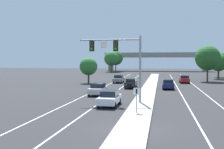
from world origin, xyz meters
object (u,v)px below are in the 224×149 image
object	(u,v)px
median_sign_post	(137,96)
car_oncoming_grey	(119,79)
tree_far_right_a	(208,58)
car_oncoming_white	(110,98)
tree_far_right_c	(218,63)
car_oncoming_black	(131,83)
overhead_signal_mast	(120,55)
car_receding_red	(184,79)
car_receding_navy	(168,84)
tree_far_left_a	(111,59)
tree_far_right_b	(219,61)
car_oncoming_silver	(98,89)
tree_far_left_b	(116,58)
tree_far_left_c	(88,66)

from	to	relation	value
median_sign_post	car_oncoming_grey	size ratio (longest dim) A/B	0.49
tree_far_right_a	car_oncoming_white	bearing A→B (deg)	-113.33
tree_far_right_c	car_oncoming_grey	bearing A→B (deg)	-146.15
car_oncoming_white	car_oncoming_black	world-z (taller)	same
car_oncoming_black	car_oncoming_grey	xyz separation A→B (m)	(-3.64, 10.22, 0.00)
car_oncoming_white	tree_far_right_a	distance (m)	38.44
overhead_signal_mast	car_receding_red	size ratio (longest dim) A/B	1.60
car_oncoming_grey	overhead_signal_mast	bearing A→B (deg)	-80.98
car_receding_navy	tree_far_right_a	bearing A→B (deg)	62.96
tree_far_right_a	tree_far_left_a	size ratio (longest dim) A/B	0.99
car_receding_red	tree_far_right_b	bearing A→B (deg)	62.29
car_oncoming_silver	car_oncoming_black	distance (m)	10.63
car_oncoming_black	tree_far_right_c	size ratio (longest dim) A/B	0.73
tree_far_left_a	car_receding_navy	bearing A→B (deg)	-71.23
car_oncoming_silver	car_oncoming_black	world-z (taller)	same
car_oncoming_white	tree_far_right_b	distance (m)	54.56
tree_far_right_b	tree_far_left_b	bearing A→B (deg)	137.25
car_receding_navy	tree_far_left_b	size ratio (longest dim) A/B	0.54
car_oncoming_white	car_oncoming_grey	world-z (taller)	same
median_sign_post	car_oncoming_silver	world-z (taller)	median_sign_post
car_receding_navy	tree_far_left_b	world-z (taller)	tree_far_left_b
tree_far_right_b	car_oncoming_black	bearing A→B (deg)	-122.15
overhead_signal_mast	tree_far_left_c	world-z (taller)	overhead_signal_mast
car_oncoming_black	tree_far_right_b	distance (m)	38.04
tree_far_left_a	tree_far_left_b	size ratio (longest dim) A/B	0.95
median_sign_post	car_receding_navy	size ratio (longest dim) A/B	0.49
car_oncoming_grey	tree_far_left_b	size ratio (longest dim) A/B	0.54
car_oncoming_white	tree_far_right_c	xyz separation A→B (m)	(18.98, 43.63, 3.20)
car_oncoming_silver	tree_far_left_b	size ratio (longest dim) A/B	0.54
overhead_signal_mast	car_oncoming_grey	size ratio (longest dim) A/B	1.60
car_receding_red	tree_far_right_b	world-z (taller)	tree_far_right_b
car_oncoming_white	car_oncoming_black	xyz separation A→B (m)	(0.25, 18.41, 0.00)
car_oncoming_white	car_oncoming_grey	xyz separation A→B (m)	(-3.39, 28.63, 0.00)
car_oncoming_black	car_receding_navy	distance (m)	6.11
car_receding_red	tree_far_right_a	world-z (taller)	tree_far_right_a
car_oncoming_silver	car_receding_red	size ratio (longest dim) A/B	1.00
car_oncoming_white	tree_far_left_c	world-z (taller)	tree_far_left_c
car_oncoming_white	tree_far_left_b	size ratio (longest dim) A/B	0.54
median_sign_post	tree_far_left_c	size ratio (longest dim) A/B	0.42
car_oncoming_silver	overhead_signal_mast	bearing A→B (deg)	-57.61
tree_far_left_b	car_oncoming_grey	bearing A→B (deg)	-80.10
car_oncoming_white	tree_far_right_a	xyz separation A→B (m)	(15.13, 35.08, 4.28)
tree_far_right_a	tree_far_left_b	distance (m)	53.50
car_oncoming_black	tree_far_left_a	xyz separation A→B (m)	(-13.55, 57.23, 4.33)
tree_far_right_a	tree_far_right_c	bearing A→B (deg)	65.75
tree_far_left_c	car_oncoming_black	bearing A→B (deg)	-40.55
car_oncoming_white	car_receding_navy	world-z (taller)	same
tree_far_left_a	tree_far_right_c	distance (m)	45.48
overhead_signal_mast	tree_far_left_b	size ratio (longest dim) A/B	0.87
overhead_signal_mast	tree_far_left_a	world-z (taller)	tree_far_left_a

